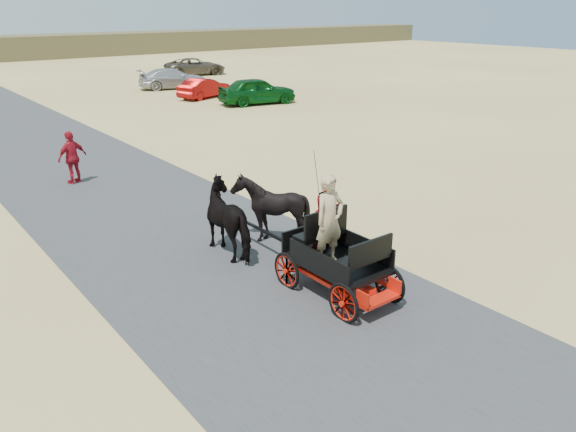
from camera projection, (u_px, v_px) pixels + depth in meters
ground at (386, 369)px, 9.03m from camera, size 140.00×140.00×0.00m
road at (386, 369)px, 9.03m from camera, size 6.00×140.00×0.01m
carriage at (337, 277)px, 11.28m from camera, size 1.30×2.40×0.72m
horse_left at (232, 219)px, 13.00m from camera, size 0.91×2.01×1.70m
horse_right at (270, 209)px, 13.64m from camera, size 1.37×1.54×1.70m
driver_man at (329, 220)px, 10.76m from camera, size 0.66×0.43×1.80m
passenger_woman at (330, 212)px, 11.49m from camera, size 0.77×0.60×1.58m
pedestrian at (72, 157)px, 18.14m from camera, size 1.08×0.67×1.73m
car_a at (257, 91)px, 32.84m from camera, size 4.80×2.68×1.54m
car_b at (204, 88)px, 35.03m from camera, size 3.94×2.45×1.22m
car_c at (173, 79)px, 38.94m from camera, size 5.05×3.08×1.37m
car_d at (195, 66)px, 46.49m from camera, size 5.31×3.18×1.38m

